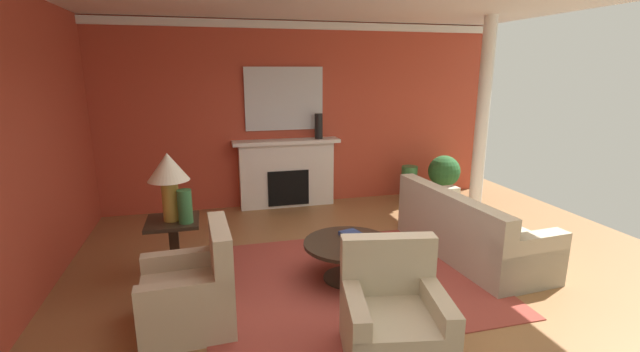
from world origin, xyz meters
The scene contains 18 objects.
ground_plane centered at (0.00, 0.00, 0.00)m, with size 8.54×8.54×0.00m, color olive.
wall_fireplace centered at (0.00, 3.35, 1.54)m, with size 7.01×0.12×3.08m, color #B7422D.
crown_moulding centered at (0.00, 3.27, 3.00)m, with size 7.01×0.08×0.12m, color white.
area_rug centered at (-0.04, 0.27, 0.01)m, with size 3.11×2.53×0.01m, color #993D33.
fireplace centered at (-0.20, 3.14, 0.55)m, with size 1.80×0.35×1.16m.
mantel_mirror centered at (-0.20, 3.26, 1.83)m, with size 1.32×0.04×1.04m, color silver.
sofa centered at (1.63, 0.52, 0.30)m, with size 1.05×2.16×0.85m.
armchair_near_window centered at (-1.71, -0.21, 0.31)m, with size 0.83×0.83×0.95m.
armchair_facing_fireplace centered at (-0.11, -1.10, 0.31)m, with size 0.94×0.94×0.95m.
coffee_table centered at (-0.04, 0.27, 0.34)m, with size 1.00×1.00×0.45m.
side_table centered at (-1.91, 0.79, 0.40)m, with size 0.56×0.56×0.70m.
table_lamp centered at (-1.91, 0.79, 1.22)m, with size 0.44×0.44×0.75m.
vase_on_side_table centered at (-1.76, 0.67, 0.88)m, with size 0.15×0.15×0.37m, color #33703D.
vase_tall_corner centered at (1.95, 2.84, 0.32)m, with size 0.28×0.28×0.65m, color #33703D.
vase_mantel_right centered at (0.35, 3.09, 1.37)m, with size 0.14×0.14×0.43m, color black.
book_red_cover centered at (0.04, 0.44, 0.47)m, with size 0.21×0.20×0.05m, color navy.
potted_plant centered at (2.55, 2.69, 0.49)m, with size 0.56×0.56×0.83m.
column_white centered at (2.68, 1.91, 1.54)m, with size 0.20×0.20×3.08m, color white.
Camera 1 is at (-1.48, -3.96, 2.30)m, focal length 24.27 mm.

